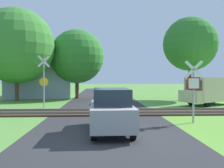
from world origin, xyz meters
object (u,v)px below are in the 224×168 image
at_px(tree_left, 16,46).
at_px(parked_car, 111,110).
at_px(house, 40,79).
at_px(crossing_sign_far, 44,79).
at_px(tree_center, 77,56).
at_px(mail_truck, 209,90).
at_px(tree_right, 190,44).
at_px(stop_sign_near, 194,87).

xyz_separation_m(tree_left, parked_car, (8.37, -13.91, -4.33)).
bearing_deg(house, crossing_sign_far, -82.97).
bearing_deg(tree_center, crossing_sign_far, -100.69).
relative_size(crossing_sign_far, house, 0.48).
relative_size(crossing_sign_far, mail_truck, 0.74).
distance_m(house, tree_right, 16.88).
bearing_deg(tree_right, mail_truck, -91.50).
bearing_deg(parked_car, house, 110.38).
relative_size(tree_right, mail_truck, 1.60).
relative_size(tree_right, parked_car, 2.05).
distance_m(stop_sign_near, tree_center, 16.65).
bearing_deg(parked_car, stop_sign_near, 23.51).
height_order(mail_truck, parked_car, mail_truck).
distance_m(tree_right, mail_truck, 6.44).
height_order(stop_sign_near, mail_truck, stop_sign_near).
xyz_separation_m(tree_right, tree_left, (-16.86, -0.50, -0.34)).
xyz_separation_m(house, tree_center, (4.46, -2.19, 2.41)).
xyz_separation_m(stop_sign_near, house, (-11.53, 17.01, 0.31)).
distance_m(crossing_sign_far, tree_left, 7.52).
bearing_deg(parked_car, mail_truck, 48.04).
distance_m(stop_sign_near, parked_car, 4.61).
height_order(house, tree_center, tree_center).
xyz_separation_m(crossing_sign_far, mail_truck, (12.92, 1.43, -0.90)).
xyz_separation_m(crossing_sign_far, parked_car, (4.55, -8.22, -1.24)).
height_order(stop_sign_near, tree_center, tree_center).
distance_m(house, mail_truck, 18.30).
bearing_deg(tree_left, stop_sign_near, -43.92).
bearing_deg(stop_sign_near, tree_left, -31.09).
height_order(tree_center, mail_truck, tree_center).
xyz_separation_m(house, tree_left, (-0.97, -4.98, 3.15)).
bearing_deg(tree_right, house, 164.28).
bearing_deg(stop_sign_near, parked_car, 37.36).
bearing_deg(tree_right, stop_sign_near, -109.21).
height_order(tree_right, parked_car, tree_right).
xyz_separation_m(stop_sign_near, tree_right, (4.37, 12.53, 3.81)).
bearing_deg(tree_right, tree_center, 168.69).
bearing_deg(parked_car, tree_left, 120.01).
bearing_deg(tree_center, tree_right, -11.31).
bearing_deg(stop_sign_near, tree_center, -51.68).
bearing_deg(tree_right, tree_left, -178.29).
bearing_deg(parked_car, tree_right, 58.48).
bearing_deg(tree_center, parked_car, -79.98).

